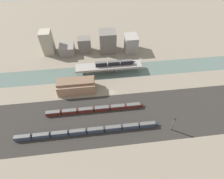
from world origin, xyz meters
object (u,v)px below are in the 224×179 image
train_yard_near (89,131)px  train_yard_mid (96,109)px  train_on_bridge (115,63)px  warehouse_building (76,86)px  signal_tower (173,124)px

train_yard_near → train_yard_mid: (5.71, 17.07, -0.22)m
train_on_bridge → train_yard_near: train_on_bridge is taller
train_yard_mid → train_on_bridge: bearing=64.7°
train_yard_near → warehouse_building: size_ratio=3.28×
train_on_bridge → signal_tower: (29.24, -62.31, -2.78)m
train_yard_near → train_yard_mid: size_ratio=1.33×
train_yard_mid → train_yard_near: bearing=-108.5°
train_yard_near → signal_tower: 54.75m
train_on_bridge → train_yard_mid: bearing=-115.3°
train_on_bridge → signal_tower: size_ratio=2.72×
train_yard_near → signal_tower: (54.40, -4.17, 4.54)m
train_yard_near → warehouse_building: bearing=101.9°
warehouse_building → signal_tower: bearing=-34.6°
signal_tower → train_on_bridge: bearing=115.1°
warehouse_building → train_yard_mid: bearing=-57.5°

